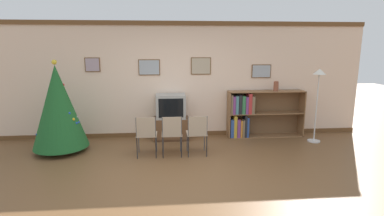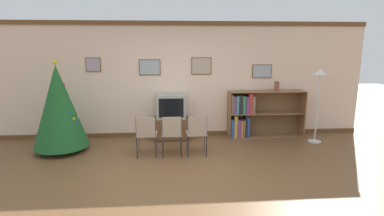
# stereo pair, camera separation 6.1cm
# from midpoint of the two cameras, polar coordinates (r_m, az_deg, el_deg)

# --- Properties ---
(ground_plane) EXTENTS (24.00, 24.00, 0.00)m
(ground_plane) POSITION_cam_midpoint_polar(r_m,az_deg,el_deg) (5.06, -2.21, -13.26)
(ground_plane) COLOR brown
(wall_back) EXTENTS (8.97, 0.11, 2.70)m
(wall_back) POSITION_cam_midpoint_polar(r_m,az_deg,el_deg) (7.09, -3.24, 5.31)
(wall_back) COLOR beige
(wall_back) RESTS_ON ground_plane
(christmas_tree) EXTENTS (1.09, 1.09, 1.88)m
(christmas_tree) POSITION_cam_midpoint_polar(r_m,az_deg,el_deg) (6.62, -24.36, 0.19)
(christmas_tree) COLOR maroon
(christmas_tree) RESTS_ON ground_plane
(tv_console) EXTENTS (0.82, 0.46, 0.51)m
(tv_console) POSITION_cam_midpoint_polar(r_m,az_deg,el_deg) (7.01, -4.25, -3.91)
(tv_console) COLOR #4C311E
(tv_console) RESTS_ON ground_plane
(television) EXTENTS (0.67, 0.44, 0.55)m
(television) POSITION_cam_midpoint_polar(r_m,az_deg,el_deg) (6.88, -4.31, 0.34)
(television) COLOR #9E9E99
(television) RESTS_ON tv_console
(folding_chair_left) EXTENTS (0.40, 0.40, 0.82)m
(folding_chair_left) POSITION_cam_midpoint_polar(r_m,az_deg,el_deg) (5.89, -8.97, -4.86)
(folding_chair_left) COLOR tan
(folding_chair_left) RESTS_ON ground_plane
(folding_chair_center) EXTENTS (0.40, 0.40, 0.82)m
(folding_chair_center) POSITION_cam_midpoint_polar(r_m,az_deg,el_deg) (5.87, -4.14, -4.79)
(folding_chair_center) COLOR tan
(folding_chair_center) RESTS_ON ground_plane
(folding_chair_right) EXTENTS (0.40, 0.40, 0.82)m
(folding_chair_right) POSITION_cam_midpoint_polar(r_m,az_deg,el_deg) (5.90, 0.69, -4.68)
(folding_chair_right) COLOR tan
(folding_chair_right) RESTS_ON ground_plane
(bookshelf) EXTENTS (1.81, 0.36, 1.10)m
(bookshelf) POSITION_cam_midpoint_polar(r_m,az_deg,el_deg) (7.26, 10.89, -1.17)
(bookshelf) COLOR olive
(bookshelf) RESTS_ON ground_plane
(vase) EXTENTS (0.11, 0.11, 0.23)m
(vase) POSITION_cam_midpoint_polar(r_m,az_deg,el_deg) (7.27, 15.47, 4.05)
(vase) COLOR brown
(vase) RESTS_ON bookshelf
(standing_lamp) EXTENTS (0.28, 0.28, 1.65)m
(standing_lamp) POSITION_cam_midpoint_polar(r_m,az_deg,el_deg) (7.16, 22.70, 3.83)
(standing_lamp) COLOR silver
(standing_lamp) RESTS_ON ground_plane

